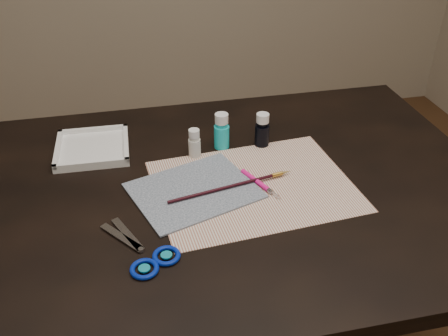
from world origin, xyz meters
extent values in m
cube|color=black|center=(0.00, 0.00, 0.38)|extent=(1.30, 0.90, 0.75)
cube|color=white|center=(0.07, -0.02, 0.75)|extent=(0.48, 0.38, 0.00)
cube|color=#12253A|center=(-0.07, -0.01, 0.75)|extent=(0.33, 0.29, 0.00)
cylinder|color=silver|center=(-0.05, 0.15, 0.79)|extent=(0.03, 0.03, 0.08)
cylinder|color=#19CAD3|center=(0.03, 0.17, 0.80)|extent=(0.05, 0.05, 0.10)
cylinder|color=black|center=(0.14, 0.16, 0.80)|extent=(0.04, 0.04, 0.09)
cube|color=white|center=(-0.30, 0.23, 0.76)|extent=(0.19, 0.19, 0.02)
camera|label=1|loc=(-0.20, -0.94, 1.43)|focal=40.00mm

